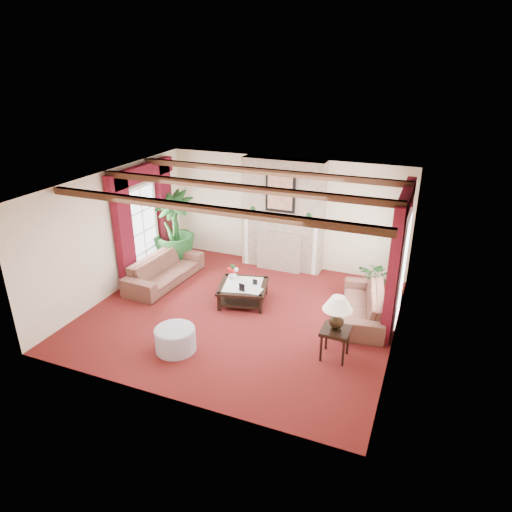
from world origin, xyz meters
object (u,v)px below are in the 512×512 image
at_px(potted_palm, 175,244).
at_px(side_table, 335,343).
at_px(coffee_table, 243,293).
at_px(sofa_right, 363,300).
at_px(ottoman, 175,339).
at_px(sofa_left, 164,266).

bearing_deg(potted_palm, side_table, -27.76).
xyz_separation_m(coffee_table, side_table, (2.26, -1.23, 0.08)).
xyz_separation_m(sofa_right, ottoman, (-2.89, -2.37, -0.18)).
bearing_deg(side_table, coffee_table, 151.46).
bearing_deg(side_table, sofa_right, 82.03).
bearing_deg(ottoman, potted_palm, 121.19).
bearing_deg(coffee_table, side_table, -42.65).
height_order(sofa_left, sofa_right, sofa_left).
bearing_deg(sofa_right, ottoman, -60.39).
relative_size(coffee_table, ottoman, 1.37).
bearing_deg(potted_palm, sofa_left, -72.01).
bearing_deg(ottoman, sofa_left, 126.27).
bearing_deg(sofa_left, side_table, -104.81).
height_order(sofa_left, ottoman, sofa_left).
bearing_deg(side_table, ottoman, -162.52).
xyz_separation_m(sofa_right, coffee_table, (-2.48, -0.30, -0.19)).
distance_m(sofa_right, coffee_table, 2.50).
xyz_separation_m(potted_palm, side_table, (4.67, -2.46, -0.24)).
height_order(sofa_left, coffee_table, sofa_left).
height_order(coffee_table, side_table, side_table).
height_order(sofa_right, coffee_table, sofa_right).
xyz_separation_m(sofa_right, side_table, (-0.21, -1.53, -0.11)).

